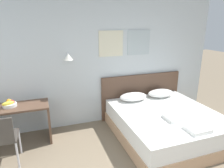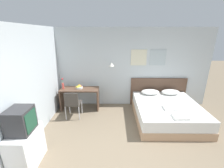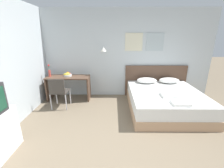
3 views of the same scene
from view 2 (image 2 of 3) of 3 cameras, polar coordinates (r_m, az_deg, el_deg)
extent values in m
cube|color=silver|center=(5.16, 6.00, 5.97)|extent=(5.54, 0.06, 2.65)
cube|color=beige|center=(5.09, 10.16, 9.92)|extent=(0.52, 0.02, 0.52)
cube|color=#A8B7BC|center=(5.23, 17.07, 9.63)|extent=(0.52, 0.02, 0.52)
cylinder|color=#B2B2B7|center=(4.98, -0.18, 8.26)|extent=(0.02, 0.16, 0.02)
cone|color=white|center=(4.90, -0.19, 7.49)|extent=(0.17, 0.17, 0.12)
cube|color=tan|center=(4.85, 19.89, -11.45)|extent=(1.81, 1.96, 0.22)
cube|color=white|center=(4.73, 20.24, -8.75)|extent=(1.78, 1.92, 0.29)
cube|color=brown|center=(5.55, 17.07, -2.81)|extent=(1.93, 0.06, 0.99)
ellipsoid|color=white|center=(5.19, 14.37, -2.95)|extent=(0.60, 0.38, 0.16)
ellipsoid|color=white|center=(5.39, 21.40, -2.87)|extent=(0.60, 0.38, 0.16)
cube|color=white|center=(4.39, 21.11, -8.48)|extent=(0.32, 0.31, 0.06)
cube|color=white|center=(4.06, 24.58, -11.25)|extent=(0.34, 0.30, 0.06)
cube|color=brown|center=(5.06, -12.30, -1.92)|extent=(1.25, 0.50, 0.03)
cube|color=brown|center=(5.36, -18.40, -5.48)|extent=(0.04, 0.46, 0.69)
cube|color=brown|center=(5.10, -5.32, -5.81)|extent=(0.04, 0.46, 0.69)
cube|color=#3D3833|center=(4.71, -14.46, -7.04)|extent=(0.44, 0.44, 0.02)
cube|color=#3D3833|center=(4.45, -15.32, -5.83)|extent=(0.40, 0.03, 0.38)
cylinder|color=#B7B7BC|center=(5.04, -15.88, -8.37)|extent=(0.03, 0.03, 0.44)
cylinder|color=#B7B7BC|center=(4.94, -11.42, -8.55)|extent=(0.03, 0.03, 0.44)
cylinder|color=#B7B7BC|center=(4.70, -17.21, -10.54)|extent=(0.03, 0.03, 0.44)
cylinder|color=#B7B7BC|center=(4.60, -12.41, -10.80)|extent=(0.03, 0.03, 0.44)
cylinder|color=silver|center=(5.06, -12.36, -1.36)|extent=(0.23, 0.23, 0.05)
sphere|color=red|center=(5.05, -11.88, -0.85)|extent=(0.08, 0.08, 0.08)
sphere|color=orange|center=(5.09, -12.41, -0.65)|extent=(0.09, 0.09, 0.09)
ellipsoid|color=yellow|center=(5.01, -12.67, -0.99)|extent=(0.21, 0.14, 0.07)
cylinder|color=#D14C42|center=(5.15, -18.15, -0.70)|extent=(0.07, 0.07, 0.20)
cylinder|color=#3D7538|center=(5.10, -18.34, 1.08)|extent=(0.01, 0.01, 0.14)
sphere|color=#DB3838|center=(5.08, -18.42, 1.84)|extent=(0.06, 0.06, 0.06)
cube|color=white|center=(3.53, -29.79, -20.37)|extent=(0.40, 0.72, 0.75)
cube|color=#2D2D30|center=(3.20, -31.56, -11.77)|extent=(0.38, 0.43, 0.46)
cube|color=#194733|center=(3.11, -28.41, -12.16)|extent=(0.01, 0.34, 0.36)
camera|label=1|loc=(1.23, -25.02, 0.17)|focal=32.00mm
camera|label=3|loc=(0.70, 24.42, -38.35)|focal=24.00mm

